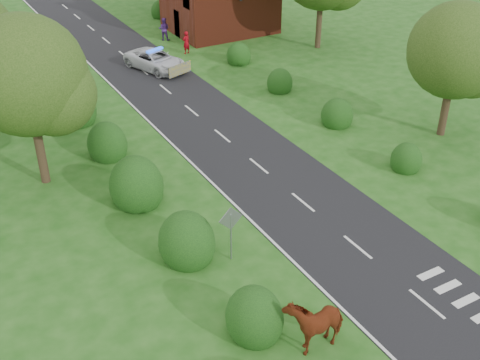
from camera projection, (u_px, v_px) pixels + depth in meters
ground at (358, 247)px, 25.33m from camera, size 120.00×120.00×0.00m
road at (199, 117)px, 36.48m from camera, size 6.00×70.00×0.02m
road_markings at (190, 136)px, 34.25m from camera, size 4.96×70.00×0.01m
hedgerow_left at (114, 154)px, 30.86m from camera, size 2.75×50.41×3.00m
hedgerow_right at (325, 109)px, 36.20m from camera, size 2.10×45.78×2.10m
tree_left_a at (33, 80)px, 27.24m from camera, size 5.74×5.60×8.38m
tree_right_a at (461, 54)px, 32.06m from camera, size 5.33×5.20×7.56m
road_sign at (231, 226)px, 23.83m from camera, size 1.06×0.08×2.53m
cow at (314, 323)px, 20.35m from camera, size 2.43×1.39×1.67m
police_van at (156, 60)px, 43.08m from camera, size 3.78×5.47×1.53m
pedestrian_red at (186, 43)px, 45.97m from camera, size 0.72×0.58×1.74m
pedestrian_purple at (164, 29)px, 48.79m from camera, size 1.13×1.08×1.83m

